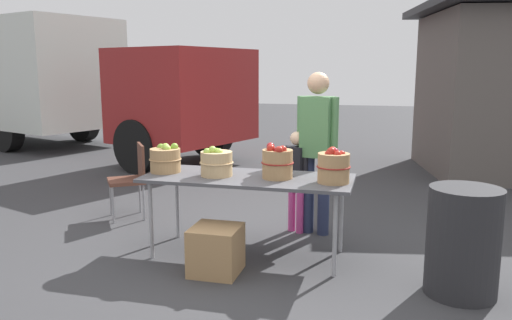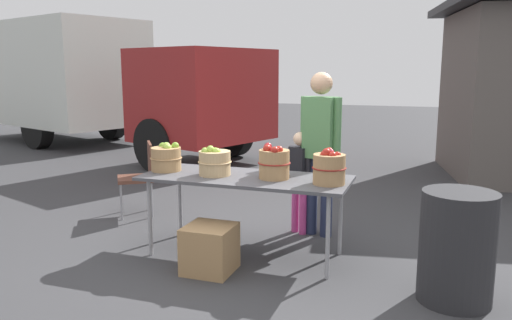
{
  "view_description": "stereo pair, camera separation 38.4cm",
  "coord_description": "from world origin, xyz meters",
  "px_view_note": "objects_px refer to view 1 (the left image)",
  "views": [
    {
      "loc": [
        1.21,
        -4.36,
        1.72
      ],
      "look_at": [
        0.0,
        0.3,
        0.85
      ],
      "focal_mm": 35.67,
      "sensor_mm": 36.0,
      "label": 1
    },
    {
      "loc": [
        1.58,
        -4.25,
        1.72
      ],
      "look_at": [
        0.0,
        0.3,
        0.85
      ],
      "focal_mm": 35.67,
      "sensor_mm": 36.0,
      "label": 2
    }
  ],
  "objects_px": {
    "market_table": "(248,181)",
    "apple_basket_red_0": "(277,163)",
    "apple_basket_red_1": "(334,166)",
    "apple_basket_green_1": "(216,163)",
    "folding_chair": "(132,175)",
    "apple_basket_green_0": "(165,159)",
    "vendor_adult": "(317,140)",
    "trash_barrel": "(463,242)",
    "child_customer": "(296,174)",
    "box_truck": "(58,79)",
    "produce_crate": "(216,250)"
  },
  "relations": [
    {
      "from": "vendor_adult",
      "to": "child_customer",
      "type": "xyz_separation_m",
      "value": [
        -0.21,
        -0.01,
        -0.36
      ]
    },
    {
      "from": "apple_basket_green_0",
      "to": "apple_basket_green_1",
      "type": "bearing_deg",
      "value": -4.73
    },
    {
      "from": "box_truck",
      "to": "produce_crate",
      "type": "height_order",
      "value": "box_truck"
    },
    {
      "from": "market_table",
      "to": "vendor_adult",
      "type": "xyz_separation_m",
      "value": [
        0.52,
        0.8,
        0.29
      ]
    },
    {
      "from": "apple_basket_green_0",
      "to": "vendor_adult",
      "type": "bearing_deg",
      "value": 30.83
    },
    {
      "from": "box_truck",
      "to": "produce_crate",
      "type": "relative_size",
      "value": 19.7
    },
    {
      "from": "trash_barrel",
      "to": "market_table",
      "type": "bearing_deg",
      "value": 167.94
    },
    {
      "from": "trash_barrel",
      "to": "apple_basket_green_0",
      "type": "bearing_deg",
      "value": 171.55
    },
    {
      "from": "apple_basket_red_0",
      "to": "apple_basket_red_1",
      "type": "distance_m",
      "value": 0.51
    },
    {
      "from": "apple_basket_red_0",
      "to": "apple_basket_red_1",
      "type": "bearing_deg",
      "value": -6.21
    },
    {
      "from": "box_truck",
      "to": "apple_basket_red_1",
      "type": "bearing_deg",
      "value": -19.59
    },
    {
      "from": "apple_basket_red_1",
      "to": "box_truck",
      "type": "bearing_deg",
      "value": 140.64
    },
    {
      "from": "produce_crate",
      "to": "apple_basket_red_1",
      "type": "bearing_deg",
      "value": 23.88
    },
    {
      "from": "apple_basket_green_0",
      "to": "apple_basket_green_1",
      "type": "height_order",
      "value": "apple_basket_green_1"
    },
    {
      "from": "apple_basket_green_1",
      "to": "box_truck",
      "type": "distance_m",
      "value": 7.58
    },
    {
      "from": "apple_basket_green_0",
      "to": "apple_basket_red_0",
      "type": "bearing_deg",
      "value": -0.35
    },
    {
      "from": "market_table",
      "to": "child_customer",
      "type": "bearing_deg",
      "value": 68.56
    },
    {
      "from": "vendor_adult",
      "to": "trash_barrel",
      "type": "distance_m",
      "value": 1.84
    },
    {
      "from": "market_table",
      "to": "apple_basket_red_1",
      "type": "distance_m",
      "value": 0.8
    },
    {
      "from": "apple_basket_red_0",
      "to": "produce_crate",
      "type": "relative_size",
      "value": 0.78
    },
    {
      "from": "folding_chair",
      "to": "apple_basket_red_1",
      "type": "bearing_deg",
      "value": 34.57
    },
    {
      "from": "apple_basket_green_1",
      "to": "folding_chair",
      "type": "distance_m",
      "value": 1.65
    },
    {
      "from": "apple_basket_red_1",
      "to": "trash_barrel",
      "type": "bearing_deg",
      "value": -17.65
    },
    {
      "from": "apple_basket_red_1",
      "to": "child_customer",
      "type": "xyz_separation_m",
      "value": [
        -0.47,
        0.85,
        -0.26
      ]
    },
    {
      "from": "child_customer",
      "to": "market_table",
      "type": "bearing_deg",
      "value": 96.87
    },
    {
      "from": "child_customer",
      "to": "vendor_adult",
      "type": "bearing_deg",
      "value": -150.17
    },
    {
      "from": "apple_basket_green_1",
      "to": "market_table",
      "type": "bearing_deg",
      "value": 8.13
    },
    {
      "from": "apple_basket_green_1",
      "to": "apple_basket_red_1",
      "type": "bearing_deg",
      "value": -0.98
    },
    {
      "from": "apple_basket_green_0",
      "to": "trash_barrel",
      "type": "distance_m",
      "value": 2.68
    },
    {
      "from": "vendor_adult",
      "to": "child_customer",
      "type": "relative_size",
      "value": 1.56
    },
    {
      "from": "apple_basket_red_1",
      "to": "box_truck",
      "type": "height_order",
      "value": "box_truck"
    },
    {
      "from": "apple_basket_green_0",
      "to": "trash_barrel",
      "type": "relative_size",
      "value": 0.36
    },
    {
      "from": "apple_basket_red_1",
      "to": "produce_crate",
      "type": "bearing_deg",
      "value": -156.12
    },
    {
      "from": "box_truck",
      "to": "trash_barrel",
      "type": "bearing_deg",
      "value": -17.14
    },
    {
      "from": "box_truck",
      "to": "apple_basket_red_0",
      "type": "bearing_deg",
      "value": -21.58
    },
    {
      "from": "apple_basket_red_0",
      "to": "apple_basket_red_1",
      "type": "relative_size",
      "value": 1.01
    },
    {
      "from": "market_table",
      "to": "child_customer",
      "type": "height_order",
      "value": "child_customer"
    },
    {
      "from": "market_table",
      "to": "box_truck",
      "type": "relative_size",
      "value": 0.24
    },
    {
      "from": "market_table",
      "to": "produce_crate",
      "type": "relative_size",
      "value": 4.7
    },
    {
      "from": "market_table",
      "to": "apple_basket_red_0",
      "type": "bearing_deg",
      "value": -0.84
    },
    {
      "from": "apple_basket_green_0",
      "to": "box_truck",
      "type": "xyz_separation_m",
      "value": [
        -4.88,
        5.24,
        0.61
      ]
    },
    {
      "from": "child_customer",
      "to": "produce_crate",
      "type": "distance_m",
      "value": 1.41
    },
    {
      "from": "apple_basket_red_0",
      "to": "apple_basket_green_1",
      "type": "bearing_deg",
      "value": -176.26
    },
    {
      "from": "vendor_adult",
      "to": "trash_barrel",
      "type": "bearing_deg",
      "value": 150.99
    },
    {
      "from": "folding_chair",
      "to": "produce_crate",
      "type": "relative_size",
      "value": 2.13
    },
    {
      "from": "vendor_adult",
      "to": "trash_barrel",
      "type": "xyz_separation_m",
      "value": [
        1.29,
        -1.18,
        -0.57
      ]
    },
    {
      "from": "vendor_adult",
      "to": "produce_crate",
      "type": "height_order",
      "value": "vendor_adult"
    },
    {
      "from": "folding_chair",
      "to": "apple_basket_green_0",
      "type": "bearing_deg",
      "value": 9.23
    },
    {
      "from": "vendor_adult",
      "to": "box_truck",
      "type": "xyz_separation_m",
      "value": [
        -6.2,
        4.45,
        0.5
      ]
    },
    {
      "from": "market_table",
      "to": "apple_basket_green_1",
      "type": "height_order",
      "value": "apple_basket_green_1"
    }
  ]
}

